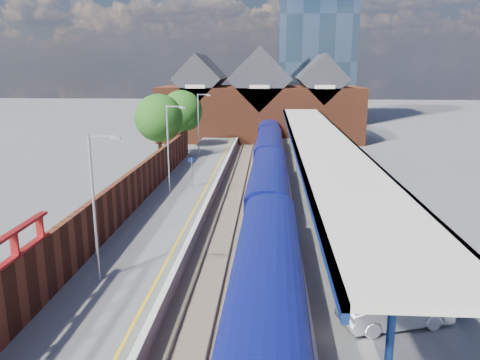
% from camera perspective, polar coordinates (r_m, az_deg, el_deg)
% --- Properties ---
extents(ground, '(240.00, 240.00, 0.00)m').
position_cam_1_polar(ground, '(45.41, 1.65, -0.24)').
color(ground, '#5B5B5E').
rests_on(ground, ground).
extents(ballast_bed, '(6.00, 76.00, 0.06)m').
position_cam_1_polar(ballast_bed, '(35.77, 1.08, -4.02)').
color(ballast_bed, '#473D33').
rests_on(ballast_bed, ground).
extents(rails, '(4.51, 76.00, 0.14)m').
position_cam_1_polar(rails, '(35.75, 1.08, -3.88)').
color(rails, slate).
rests_on(rails, ground).
extents(left_platform, '(5.00, 76.00, 1.00)m').
position_cam_1_polar(left_platform, '(36.28, -7.64, -3.11)').
color(left_platform, '#565659').
rests_on(left_platform, ground).
extents(right_platform, '(6.00, 76.00, 1.00)m').
position_cam_1_polar(right_platform, '(35.89, 10.71, -3.42)').
color(right_platform, '#565659').
rests_on(right_platform, ground).
extents(coping_left, '(0.30, 76.00, 0.05)m').
position_cam_1_polar(coping_left, '(35.76, -3.97, -2.39)').
color(coping_left, silver).
rests_on(coping_left, left_platform).
extents(coping_right, '(0.30, 76.00, 0.05)m').
position_cam_1_polar(coping_right, '(35.49, 6.17, -2.56)').
color(coping_right, silver).
rests_on(coping_right, right_platform).
extents(yellow_line, '(0.14, 76.00, 0.01)m').
position_cam_1_polar(yellow_line, '(35.84, -4.92, -2.40)').
color(yellow_line, yellow).
rests_on(yellow_line, left_platform).
extents(train, '(3.02, 65.93, 3.45)m').
position_cam_1_polar(train, '(44.05, 3.57, 2.14)').
color(train, navy).
rests_on(train, ground).
extents(canopy, '(4.50, 52.00, 4.48)m').
position_cam_1_polar(canopy, '(36.66, 9.87, 4.61)').
color(canopy, navy).
rests_on(canopy, right_platform).
extents(lamp_post_b, '(1.48, 0.18, 7.00)m').
position_cam_1_polar(lamp_post_b, '(22.33, -17.12, -2.25)').
color(lamp_post_b, '#A5A8AA').
rests_on(lamp_post_b, left_platform).
extents(lamp_post_c, '(1.48, 0.18, 7.00)m').
position_cam_1_polar(lamp_post_c, '(37.37, -8.57, 4.42)').
color(lamp_post_c, '#A5A8AA').
rests_on(lamp_post_c, left_platform).
extents(lamp_post_d, '(1.48, 0.18, 7.00)m').
position_cam_1_polar(lamp_post_d, '(52.98, -4.95, 7.20)').
color(lamp_post_d, '#A5A8AA').
rests_on(lamp_post_d, left_platform).
extents(platform_sign, '(0.55, 0.08, 2.50)m').
position_cam_1_polar(platform_sign, '(39.47, -5.92, 1.59)').
color(platform_sign, '#A5A8AA').
rests_on(platform_sign, left_platform).
extents(brick_wall, '(0.35, 50.00, 3.86)m').
position_cam_1_polar(brick_wall, '(30.41, -14.93, -2.92)').
color(brick_wall, '#572717').
rests_on(brick_wall, left_platform).
extents(station_building, '(30.00, 12.12, 13.78)m').
position_cam_1_polar(station_building, '(72.28, 2.48, 9.30)').
color(station_building, '#572717').
rests_on(station_building, ground).
extents(glass_tower, '(14.20, 14.20, 40.30)m').
position_cam_1_polar(glass_tower, '(94.91, 9.28, 19.09)').
color(glass_tower, '#415C70').
rests_on(glass_tower, ground).
extents(tree_near, '(5.20, 5.20, 8.10)m').
position_cam_1_polar(tree_near, '(51.65, -9.72, 7.29)').
color(tree_near, '#382314').
rests_on(tree_near, ground).
extents(tree_far, '(5.20, 5.20, 8.10)m').
position_cam_1_polar(tree_far, '(59.23, -7.00, 8.17)').
color(tree_far, '#382314').
rests_on(tree_far, ground).
extents(parked_car_red, '(4.20, 2.68, 1.33)m').
position_cam_1_polar(parked_car_red, '(26.90, 15.74, -6.91)').
color(parked_car_red, maroon).
rests_on(parked_car_red, right_platform).
extents(parked_car_silver, '(4.66, 2.77, 1.45)m').
position_cam_1_polar(parked_car_silver, '(19.81, 18.42, -14.60)').
color(parked_car_silver, silver).
rests_on(parked_car_silver, right_platform).
extents(parked_car_dark, '(4.23, 1.84, 1.21)m').
position_cam_1_polar(parked_car_dark, '(22.80, 21.62, -11.36)').
color(parked_car_dark, black).
rests_on(parked_car_dark, right_platform).
extents(parked_car_blue, '(4.63, 2.54, 1.23)m').
position_cam_1_polar(parked_car_blue, '(38.34, 13.29, -0.72)').
color(parked_car_blue, navy).
rests_on(parked_car_blue, right_platform).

